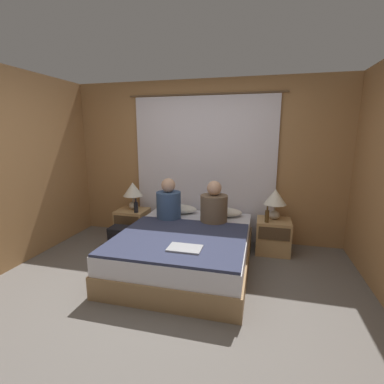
{
  "coord_description": "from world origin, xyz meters",
  "views": [
    {
      "loc": [
        0.89,
        -2.5,
        1.7
      ],
      "look_at": [
        0.0,
        1.04,
        0.92
      ],
      "focal_mm": 26.0,
      "sensor_mm": 36.0,
      "label": 1
    }
  ],
  "objects_px": {
    "pillow_right": "(222,212)",
    "backpack_on_floor": "(120,237)",
    "lamp_right": "(275,199)",
    "nightstand_right": "(273,236)",
    "person_right_in_bed": "(214,207)",
    "bed": "(186,249)",
    "person_left_in_bed": "(169,203)",
    "beer_bottle_on_right_stand": "(267,216)",
    "nightstand_left": "(133,224)",
    "beer_bottle_on_left_stand": "(136,207)",
    "pillow_left": "(178,209)",
    "laptop_on_bed": "(185,248)",
    "lamp_left": "(133,191)"
  },
  "relations": [
    {
      "from": "pillow_right",
      "to": "backpack_on_floor",
      "type": "xyz_separation_m",
      "value": [
        -1.42,
        -0.56,
        -0.33
      ]
    },
    {
      "from": "lamp_right",
      "to": "nightstand_right",
      "type": "bearing_deg",
      "value": -90.0
    },
    {
      "from": "person_right_in_bed",
      "to": "bed",
      "type": "bearing_deg",
      "value": -123.74
    },
    {
      "from": "person_left_in_bed",
      "to": "beer_bottle_on_right_stand",
      "type": "height_order",
      "value": "person_left_in_bed"
    },
    {
      "from": "nightstand_left",
      "to": "pillow_right",
      "type": "bearing_deg",
      "value": 3.03
    },
    {
      "from": "pillow_right",
      "to": "person_right_in_bed",
      "type": "relative_size",
      "value": 1.0
    },
    {
      "from": "nightstand_left",
      "to": "beer_bottle_on_left_stand",
      "type": "relative_size",
      "value": 2.13
    },
    {
      "from": "nightstand_right",
      "to": "pillow_right",
      "type": "bearing_deg",
      "value": 174.18
    },
    {
      "from": "bed",
      "to": "pillow_left",
      "type": "xyz_separation_m",
      "value": [
        -0.35,
        0.79,
        0.3
      ]
    },
    {
      "from": "beer_bottle_on_left_stand",
      "to": "laptop_on_bed",
      "type": "relative_size",
      "value": 0.64
    },
    {
      "from": "pillow_right",
      "to": "person_right_in_bed",
      "type": "height_order",
      "value": "person_right_in_bed"
    },
    {
      "from": "bed",
      "to": "person_right_in_bed",
      "type": "relative_size",
      "value": 3.37
    },
    {
      "from": "bed",
      "to": "lamp_left",
      "type": "relative_size",
      "value": 4.55
    },
    {
      "from": "beer_bottle_on_right_stand",
      "to": "nightstand_left",
      "type": "bearing_deg",
      "value": 176.55
    },
    {
      "from": "person_right_in_bed",
      "to": "laptop_on_bed",
      "type": "bearing_deg",
      "value": -97.35
    },
    {
      "from": "pillow_left",
      "to": "person_left_in_bed",
      "type": "relative_size",
      "value": 0.98
    },
    {
      "from": "bed",
      "to": "lamp_left",
      "type": "height_order",
      "value": "lamp_left"
    },
    {
      "from": "bed",
      "to": "person_right_in_bed",
      "type": "bearing_deg",
      "value": 56.26
    },
    {
      "from": "beer_bottle_on_right_stand",
      "to": "backpack_on_floor",
      "type": "bearing_deg",
      "value": -170.23
    },
    {
      "from": "lamp_left",
      "to": "beer_bottle_on_right_stand",
      "type": "height_order",
      "value": "lamp_left"
    },
    {
      "from": "nightstand_left",
      "to": "beer_bottle_on_left_stand",
      "type": "bearing_deg",
      "value": -44.02
    },
    {
      "from": "lamp_left",
      "to": "person_left_in_bed",
      "type": "relative_size",
      "value": 0.73
    },
    {
      "from": "bed",
      "to": "backpack_on_floor",
      "type": "relative_size",
      "value": 5.58
    },
    {
      "from": "nightstand_right",
      "to": "person_right_in_bed",
      "type": "xyz_separation_m",
      "value": [
        -0.82,
        -0.29,
        0.46
      ]
    },
    {
      "from": "beer_bottle_on_left_stand",
      "to": "beer_bottle_on_right_stand",
      "type": "height_order",
      "value": "beer_bottle_on_right_stand"
    },
    {
      "from": "lamp_left",
      "to": "pillow_right",
      "type": "height_order",
      "value": "lamp_left"
    },
    {
      "from": "nightstand_right",
      "to": "lamp_left",
      "type": "bearing_deg",
      "value": 178.52
    },
    {
      "from": "pillow_left",
      "to": "pillow_right",
      "type": "height_order",
      "value": "same"
    },
    {
      "from": "nightstand_left",
      "to": "laptop_on_bed",
      "type": "distance_m",
      "value": 1.84
    },
    {
      "from": "pillow_left",
      "to": "pillow_right",
      "type": "distance_m",
      "value": 0.7
    },
    {
      "from": "lamp_right",
      "to": "pillow_right",
      "type": "bearing_deg",
      "value": 178.49
    },
    {
      "from": "bed",
      "to": "person_left_in_bed",
      "type": "height_order",
      "value": "person_left_in_bed"
    },
    {
      "from": "person_left_in_bed",
      "to": "laptop_on_bed",
      "type": "bearing_deg",
      "value": -62.83
    },
    {
      "from": "pillow_left",
      "to": "beer_bottle_on_left_stand",
      "type": "relative_size",
      "value": 2.61
    },
    {
      "from": "nightstand_left",
      "to": "backpack_on_floor",
      "type": "height_order",
      "value": "nightstand_left"
    },
    {
      "from": "lamp_right",
      "to": "beer_bottle_on_left_stand",
      "type": "relative_size",
      "value": 1.93
    },
    {
      "from": "bed",
      "to": "nightstand_right",
      "type": "xyz_separation_m",
      "value": [
        1.1,
        0.72,
        0.01
      ]
    },
    {
      "from": "lamp_left",
      "to": "beer_bottle_on_left_stand",
      "type": "height_order",
      "value": "lamp_left"
    },
    {
      "from": "pillow_right",
      "to": "laptop_on_bed",
      "type": "relative_size",
      "value": 1.67
    },
    {
      "from": "nightstand_right",
      "to": "laptop_on_bed",
      "type": "bearing_deg",
      "value": -125.85
    },
    {
      "from": "lamp_left",
      "to": "beer_bottle_on_left_stand",
      "type": "distance_m",
      "value": 0.31
    },
    {
      "from": "beer_bottle_on_right_stand",
      "to": "pillow_left",
      "type": "bearing_deg",
      "value": 171.4
    },
    {
      "from": "nightstand_right",
      "to": "backpack_on_floor",
      "type": "bearing_deg",
      "value": -167.47
    },
    {
      "from": "pillow_left",
      "to": "backpack_on_floor",
      "type": "distance_m",
      "value": 0.97
    },
    {
      "from": "person_left_in_bed",
      "to": "backpack_on_floor",
      "type": "bearing_deg",
      "value": -164.87
    },
    {
      "from": "beer_bottle_on_right_stand",
      "to": "laptop_on_bed",
      "type": "height_order",
      "value": "beer_bottle_on_right_stand"
    },
    {
      "from": "laptop_on_bed",
      "to": "pillow_left",
      "type": "bearing_deg",
      "value": 109.64
    },
    {
      "from": "lamp_left",
      "to": "person_right_in_bed",
      "type": "distance_m",
      "value": 1.43
    },
    {
      "from": "nightstand_left",
      "to": "pillow_left",
      "type": "relative_size",
      "value": 0.81
    },
    {
      "from": "lamp_left",
      "to": "pillow_right",
      "type": "relative_size",
      "value": 0.74
    }
  ]
}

